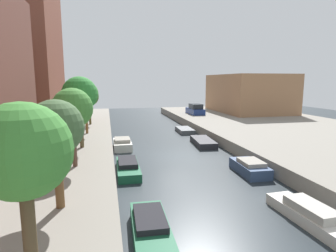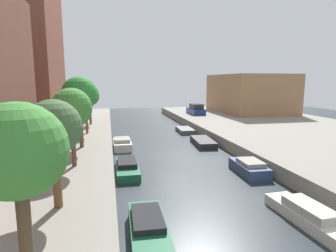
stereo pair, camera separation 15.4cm
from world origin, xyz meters
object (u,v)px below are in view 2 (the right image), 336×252
Objects in this scene: street_tree_0 at (18,153)px; moored_boat_right_1 at (308,215)px; parked_car at (196,110)px; moored_boat_left_1 at (148,229)px; moored_boat_right_3 at (203,142)px; moored_boat_right_4 at (185,130)px; street_tree_5 at (90,97)px; apartment_tower_far at (11,46)px; street_tree_1 at (54,129)px; moored_boat_left_2 at (127,167)px; moored_boat_right_2 at (249,167)px; street_tree_4 at (86,94)px; moored_boat_left_3 at (122,144)px; low_block_right at (249,93)px; street_tree_3 at (79,95)px; street_tree_2 at (71,109)px.

moored_boat_right_1 is (10.55, 2.85, -4.09)m from street_tree_0.
parked_car is 34.01m from moored_boat_left_1.
moored_boat_right_4 is (0.08, 6.87, -0.03)m from moored_boat_right_3.
moored_boat_right_1 is at bearing -66.84° from street_tree_5.
apartment_tower_far is 26.95m from street_tree_1.
moored_boat_left_2 is 1.32× the size of moored_boat_right_2.
moored_boat_left_3 is (3.29, -3.06, -4.47)m from street_tree_4.
moored_boat_right_3 is at bearing 41.14° from moored_boat_left_2.
moored_boat_left_2 is at bearing -90.14° from moored_boat_left_3.
low_block_right is 28.71m from moored_boat_left_3.
moored_boat_left_3 reaches higher than moored_boat_right_3.
street_tree_3 is at bearing -165.67° from moored_boat_right_3.
parked_car is 1.01× the size of moored_boat_left_2.
moored_boat_left_3 is 11.99m from moored_boat_right_2.
street_tree_3 reaches higher than moored_boat_right_3.
street_tree_2 is at bearing -90.00° from street_tree_4.
street_tree_2 is at bearing 90.00° from street_tree_0.
street_tree_4 reaches higher than street_tree_0.
street_tree_0 reaches higher than moored_boat_left_2.
moored_boat_right_2 is 15.62m from moored_boat_right_4.
moored_boat_left_1 is at bearing -79.18° from street_tree_4.
low_block_right is 40.76m from street_tree_1.
moored_boat_right_1 is at bearing -65.01° from moored_boat_left_3.
low_block_right reaches higher than moored_boat_left_3.
street_tree_5 is 27.11m from moored_boat_right_1.
parked_car is at bearing 69.33° from moored_boat_left_1.
parked_car is at bearing 51.33° from street_tree_3.
apartment_tower_far is at bearing 123.66° from moored_boat_left_2.
street_tree_4 is (0.00, 6.08, -0.23)m from street_tree_3.
low_block_right is 36.89m from moored_boat_right_1.
street_tree_3 is at bearing 129.50° from moored_boat_left_2.
moored_boat_left_2 is (3.27, -10.04, -4.54)m from street_tree_4.
parked_car is (15.53, 30.31, -2.62)m from street_tree_1.
low_block_right is 29.43m from street_tree_4.
moored_boat_left_2 is 1.31× the size of moored_boat_left_3.
low_block_right is 4.17× the size of moored_boat_right_2.
moored_boat_left_3 is at bearing 89.86° from moored_boat_left_2.
moored_boat_right_2 reaches higher than moored_boat_right_3.
moored_boat_left_3 is at bearing -42.46° from apartment_tower_far.
street_tree_5 is (0.00, 23.00, 0.01)m from street_tree_1.
street_tree_2 reaches higher than moored_boat_right_2.
moored_boat_right_1 is 15.40m from moored_boat_right_3.
moored_boat_right_1 is (10.55, -7.46, -4.16)m from street_tree_2.
street_tree_1 is at bearing -90.00° from street_tree_2.
moored_boat_right_4 is (11.12, 14.81, -4.27)m from street_tree_2.
street_tree_0 reaches higher than moored_boat_right_4.
moored_boat_right_4 is (11.12, -2.40, -4.04)m from street_tree_5.
street_tree_1 is 0.98× the size of parked_car.
moored_boat_left_3 is at bearing 42.52° from street_tree_3.
street_tree_4 reaches higher than moored_boat_right_4.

